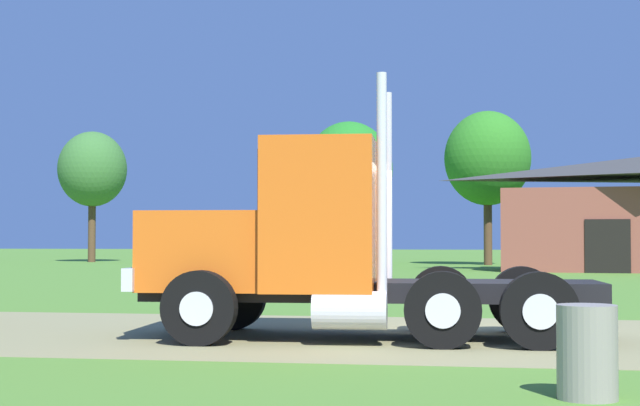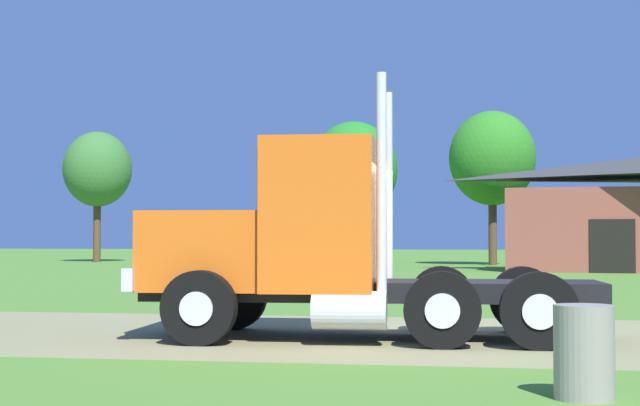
{
  "view_description": "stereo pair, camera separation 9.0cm",
  "coord_description": "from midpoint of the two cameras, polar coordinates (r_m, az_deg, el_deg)",
  "views": [
    {
      "loc": [
        0.62,
        -14.59,
        1.47
      ],
      "look_at": [
        -1.64,
        -0.88,
        1.96
      ],
      "focal_mm": 54.83,
      "sensor_mm": 36.0,
      "label": 1
    },
    {
      "loc": [
        0.71,
        -14.57,
        1.47
      ],
      "look_at": [
        -1.64,
        -0.88,
        1.96
      ],
      "focal_mm": 54.83,
      "sensor_mm": 36.0,
      "label": 2
    }
  ],
  "objects": [
    {
      "name": "ground_plane",
      "position": [
        14.67,
        7.15,
        -7.75
      ],
      "size": [
        200.0,
        200.0,
        0.0
      ],
      "primitive_type": "plane",
      "color": "#4D7D2C"
    },
    {
      "name": "dirt_track",
      "position": [
        14.67,
        7.15,
        -7.73
      ],
      "size": [
        120.0,
        6.7,
        0.01
      ],
      "primitive_type": "cube",
      "color": "#858056",
      "rests_on": "ground_plane"
    },
    {
      "name": "truck_foreground_white",
      "position": [
        14.28,
        -0.31,
        -2.62
      ],
      "size": [
        6.73,
        2.95,
        3.72
      ],
      "color": "black",
      "rests_on": "ground_plane"
    },
    {
      "name": "steel_barrel",
      "position": [
        9.28,
        15.43,
        -8.39
      ],
      "size": [
        0.55,
        0.55,
        0.86
      ],
      "primitive_type": "cylinder",
      "color": "gray",
      "rests_on": "ground_plane"
    },
    {
      "name": "tree_left",
      "position": [
        59.09,
        -12.82,
        1.91
      ],
      "size": [
        4.03,
        4.03,
        7.69
      ],
      "color": "#513823",
      "rests_on": "ground_plane"
    },
    {
      "name": "tree_mid",
      "position": [
        56.83,
        2.01,
        1.93
      ],
      "size": [
        5.12,
        5.12,
        8.2
      ],
      "color": "#513823",
      "rests_on": "ground_plane"
    },
    {
      "name": "tree_right",
      "position": [
        52.12,
        10.07,
        2.57
      ],
      "size": [
        4.52,
        4.52,
        8.11
      ],
      "color": "#513823",
      "rests_on": "ground_plane"
    }
  ]
}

